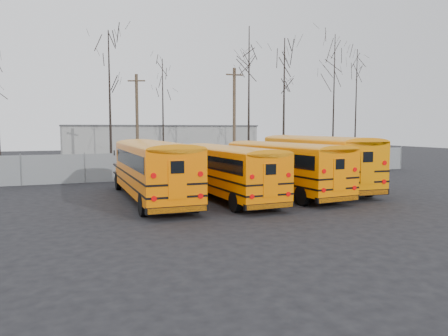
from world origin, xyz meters
name	(u,v)px	position (x,y,z in m)	size (l,w,h in m)	color
ground	(269,203)	(0.00, 0.00, 0.00)	(120.00, 120.00, 0.00)	black
fence	(195,165)	(0.00, 12.00, 1.00)	(40.00, 0.04, 2.00)	gray
distant_building	(159,143)	(2.00, 32.00, 2.00)	(22.00, 8.00, 4.00)	#A1A09C
bus_a	(153,166)	(-5.34, 2.59, 1.85)	(2.84, 11.36, 3.16)	black
bus_b	(227,168)	(-1.60, 1.70, 1.70)	(2.66, 10.41, 2.90)	black
bus_c	(282,164)	(1.94, 2.20, 1.76)	(3.32, 10.92, 3.01)	black
bus_d	(315,157)	(5.05, 3.62, 1.95)	(3.54, 12.06, 3.33)	black
utility_pole_left	(137,123)	(-3.33, 17.43, 4.23)	(1.38, 0.69, 8.23)	#4C3C2B
utility_pole_right	(234,118)	(5.65, 17.75, 4.74)	(1.64, 0.29, 9.23)	brown
tree_2	(110,103)	(-5.60, 16.80, 5.74)	(0.26, 0.26, 11.48)	black
tree_3	(163,116)	(-1.13, 17.35, 4.80)	(0.26, 0.26, 9.60)	black
tree_4	(249,99)	(6.54, 16.51, 6.38)	(0.26, 0.26, 12.77)	black
tree_5	(284,105)	(8.94, 14.42, 5.76)	(0.26, 0.26, 11.52)	black
tree_6	(334,102)	(14.61, 15.07, 6.19)	(0.26, 0.26, 12.39)	black
tree_7	(356,108)	(17.90, 15.99, 5.71)	(0.26, 0.26, 11.41)	black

